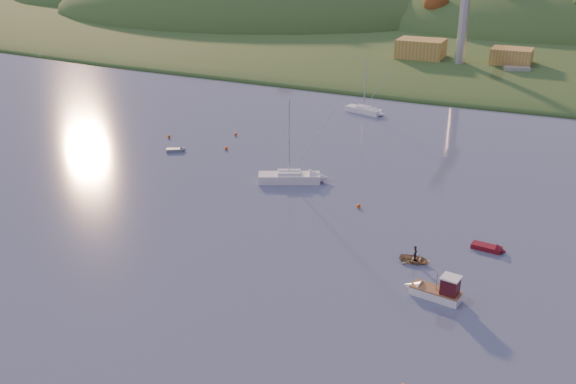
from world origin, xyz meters
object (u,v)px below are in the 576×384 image
at_px(sailboat_near, 289,177).
at_px(grey_dinghy, 179,150).
at_px(fishing_boat, 432,289).
at_px(red_tender, 493,249).
at_px(canoe, 415,259).
at_px(sailboat_far, 364,109).

height_order(sailboat_near, grey_dinghy, sailboat_near).
bearing_deg(sailboat_near, fishing_boat, -65.92).
bearing_deg(red_tender, sailboat_near, 168.19).
distance_m(sailboat_near, canoe, 26.13).
relative_size(fishing_boat, grey_dinghy, 1.79).
bearing_deg(sailboat_far, fishing_boat, -50.67).
height_order(sailboat_far, grey_dinghy, sailboat_far).
xyz_separation_m(fishing_boat, red_tender, (3.89, 11.84, -0.51)).
distance_m(sailboat_near, red_tender, 29.81).
relative_size(sailboat_far, red_tender, 2.58).
relative_size(sailboat_far, grey_dinghy, 3.08).
height_order(red_tender, grey_dinghy, red_tender).
height_order(fishing_boat, red_tender, fishing_boat).
bearing_deg(sailboat_near, grey_dinghy, 142.61).
height_order(canoe, red_tender, red_tender).
bearing_deg(sailboat_near, canoe, -60.54).
bearing_deg(canoe, red_tender, -52.16).
bearing_deg(grey_dinghy, fishing_boat, -61.32).
height_order(sailboat_far, red_tender, sailboat_far).
bearing_deg(fishing_boat, red_tender, -99.10).
xyz_separation_m(fishing_boat, sailboat_near, (-24.46, 21.06, -0.03)).
xyz_separation_m(sailboat_near, red_tender, (28.35, -9.22, -0.48)).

